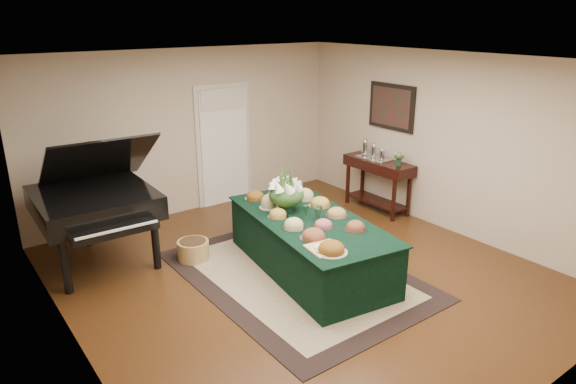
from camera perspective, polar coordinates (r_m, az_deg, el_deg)
ground at (r=6.74m, az=1.54°, el=-9.14°), size 6.00×6.00×0.00m
area_rug at (r=6.72m, az=0.83°, el=-9.18°), size 2.38×3.34×0.01m
kitchen_doorway at (r=9.01m, az=-7.13°, el=5.06°), size 1.05×0.07×2.10m
buffet_table at (r=6.71m, az=2.41°, el=-5.81°), size 1.56×2.70×0.72m
food_platters at (r=6.67m, az=1.63°, el=-2.19°), size 1.25×2.28×0.15m
cutting_board at (r=5.75m, az=4.06°, el=-6.01°), size 0.41×0.41×0.10m
green_goblets at (r=6.52m, az=2.92°, el=-2.33°), size 0.20×0.25×0.18m
floral_centerpiece at (r=6.73m, az=-0.19°, el=0.17°), size 0.48×0.48×0.48m
grand_piano at (r=7.16m, az=-20.66°, el=-0.95°), size 1.59×1.78×1.76m
wicker_basket at (r=7.19m, az=-10.47°, el=-6.39°), size 0.43×0.43×0.27m
mahogany_sideboard at (r=8.80m, az=10.00°, el=2.28°), size 0.45×1.28×0.88m
tea_service at (r=8.82m, az=9.40°, el=4.48°), size 0.34×0.58×0.30m
pink_bouquet at (r=8.43m, az=12.24°, el=3.88°), size 0.18×0.18×0.23m
wall_painting at (r=8.72m, az=11.42°, el=9.26°), size 0.05×0.95×0.75m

